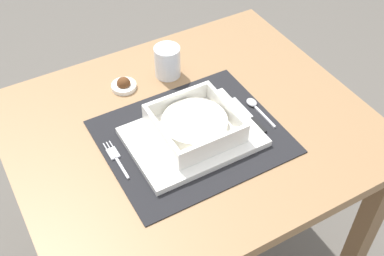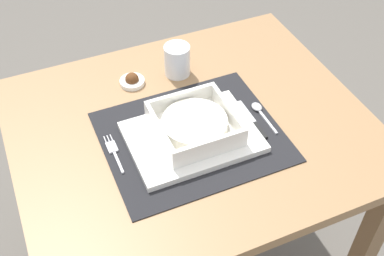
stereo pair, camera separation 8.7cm
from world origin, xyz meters
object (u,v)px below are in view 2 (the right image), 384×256
(fork, at_px, (113,151))
(bread_knife, at_px, (242,121))
(butter_knife, at_px, (253,122))
(spoon, at_px, (259,110))
(drinking_glass, at_px, (177,62))
(condiment_saucer, at_px, (132,81))
(porridge_bowl, at_px, (195,125))
(dining_table, at_px, (192,155))

(fork, relative_size, bread_knife, 0.91)
(butter_knife, bearing_deg, spoon, 39.06)
(drinking_glass, distance_m, condiment_saucer, 0.13)
(drinking_glass, bearing_deg, bread_knife, -73.25)
(drinking_glass, bearing_deg, butter_knife, -69.50)
(porridge_bowl, height_order, butter_knife, porridge_bowl)
(spoon, distance_m, condiment_saucer, 0.35)
(porridge_bowl, distance_m, condiment_saucer, 0.26)
(porridge_bowl, xyz_separation_m, condiment_saucer, (-0.07, 0.25, -0.03))
(condiment_saucer, bearing_deg, porridge_bowl, -73.51)
(fork, distance_m, bread_knife, 0.32)
(dining_table, xyz_separation_m, condiment_saucer, (-0.08, 0.21, 0.12))
(bread_knife, bearing_deg, butter_knife, -26.10)
(spoon, xyz_separation_m, condiment_saucer, (-0.26, 0.23, 0.00))
(fork, xyz_separation_m, bread_knife, (0.32, -0.03, 0.00))
(fork, distance_m, spoon, 0.37)
(porridge_bowl, distance_m, fork, 0.20)
(fork, relative_size, spoon, 1.08)
(dining_table, bearing_deg, spoon, -8.87)
(drinking_glass, bearing_deg, porridge_bowl, -102.68)
(dining_table, relative_size, fork, 6.89)
(drinking_glass, relative_size, condiment_saucer, 1.31)
(fork, bearing_deg, porridge_bowl, -8.52)
(porridge_bowl, bearing_deg, condiment_saucer, 106.49)
(butter_knife, bearing_deg, condiment_saucer, 126.99)
(dining_table, xyz_separation_m, spoon, (0.17, -0.03, 0.12))
(spoon, relative_size, condiment_saucer, 1.75)
(butter_knife, relative_size, bread_knife, 1.03)
(fork, relative_size, condiment_saucer, 1.90)
(fork, bearing_deg, bread_knife, -5.42)
(dining_table, relative_size, bread_knife, 6.26)
(porridge_bowl, bearing_deg, fork, 171.56)
(spoon, bearing_deg, dining_table, 171.72)
(dining_table, height_order, porridge_bowl, porridge_bowl)
(porridge_bowl, xyz_separation_m, bread_knife, (0.13, -0.00, -0.03))
(dining_table, bearing_deg, butter_knife, -21.81)
(bread_knife, height_order, drinking_glass, drinking_glass)
(porridge_bowl, height_order, bread_knife, porridge_bowl)
(butter_knife, xyz_separation_m, condiment_saucer, (-0.22, 0.26, 0.00))
(drinking_glass, bearing_deg, condiment_saucer, 177.32)
(spoon, height_order, bread_knife, spoon)
(drinking_glass, bearing_deg, fork, -139.15)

